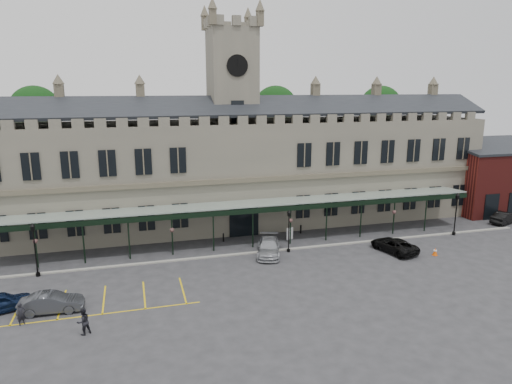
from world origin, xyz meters
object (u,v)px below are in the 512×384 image
object	(u,v)px
lamp_post_left	(35,245)
car_left_a	(1,302)
lamp_post_right	(456,210)
car_right_b	(505,218)
car_taxi	(269,247)
car_left_b	(51,303)
traffic_cone	(435,252)
car_van	(394,245)
person_a	(21,314)
sign_board	(290,234)
clock_tower	(232,111)
person_b	(83,321)
lamp_post_mid	(289,227)
station_building	(233,169)

from	to	relation	value
lamp_post_left	car_left_a	size ratio (longest dim) A/B	1.15
lamp_post_right	car_right_b	bearing A→B (deg)	13.28
lamp_post_left	car_taxi	distance (m)	20.69
car_left_b	traffic_cone	bearing A→B (deg)	-83.71
car_van	person_a	bearing A→B (deg)	-4.51
sign_board	car_van	size ratio (longest dim) A/B	0.26
traffic_cone	car_taxi	world-z (taller)	car_taxi
clock_tower	lamp_post_right	distance (m)	26.83
lamp_post_right	person_a	size ratio (longest dim) A/B	3.03
person_b	car_van	bearing A→B (deg)	165.01
lamp_post_right	car_taxi	world-z (taller)	lamp_post_right
car_taxi	car_left_a	bearing A→B (deg)	-147.18
clock_tower	car_left_a	world-z (taller)	clock_tower
person_a	car_taxi	bearing A→B (deg)	-13.79
traffic_cone	person_b	world-z (taller)	person_b
car_van	car_right_b	size ratio (longest dim) A/B	1.15
lamp_post_right	person_a	xyz separation A→B (m)	(-41.45, -8.57, -2.04)
car_left_a	car_left_b	bearing A→B (deg)	-126.28
lamp_post_left	lamp_post_right	bearing A→B (deg)	-0.02
car_taxi	lamp_post_left	bearing A→B (deg)	-163.00
clock_tower	car_right_b	xyz separation A→B (m)	(31.00, -8.82, -12.40)
traffic_cone	car_taxi	size ratio (longest dim) A/B	0.15
clock_tower	car_left_a	distance (m)	29.75
lamp_post_mid	car_left_b	world-z (taller)	lamp_post_mid
lamp_post_mid	traffic_cone	bearing A→B (deg)	-19.42
car_right_b	lamp_post_mid	bearing A→B (deg)	74.54
person_a	person_b	distance (m)	4.87
person_a	lamp_post_left	bearing A→B (deg)	56.99
person_a	person_b	world-z (taller)	person_b
car_left_a	car_right_b	world-z (taller)	car_right_b
clock_tower	car_van	distance (m)	22.65
car_right_b	lamp_post_right	bearing A→B (deg)	83.35
sign_board	lamp_post_mid	bearing A→B (deg)	-123.68
lamp_post_left	car_taxi	xyz separation A→B (m)	(20.58, -0.35, -2.07)
station_building	car_left_b	world-z (taller)	station_building
lamp_post_mid	traffic_cone	world-z (taller)	lamp_post_mid
sign_board	car_right_b	size ratio (longest dim) A/B	0.30
lamp_post_right	car_taxi	size ratio (longest dim) A/B	0.91
clock_tower	person_b	distance (m)	29.22
car_left_a	car_left_b	xyz separation A→B (m)	(3.50, -1.04, 0.01)
station_building	traffic_cone	bearing A→B (deg)	-43.71
car_left_b	lamp_post_mid	bearing A→B (deg)	-68.76
clock_tower	lamp_post_left	world-z (taller)	clock_tower
car_left_b	person_b	xyz separation A→B (m)	(2.51, -3.84, 0.19)
lamp_post_mid	person_a	distance (m)	23.86
station_building	person_a	world-z (taller)	station_building
sign_board	car_left_a	distance (m)	27.12
lamp_post_left	car_taxi	bearing A→B (deg)	-0.97
lamp_post_right	car_left_a	xyz separation A→B (m)	(-43.25, -6.15, -2.11)
lamp_post_mid	car_left_a	world-z (taller)	lamp_post_mid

